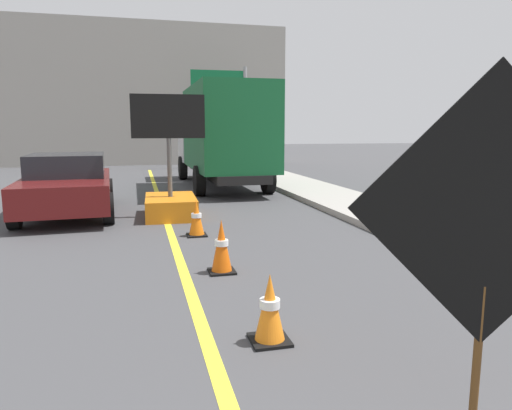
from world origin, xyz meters
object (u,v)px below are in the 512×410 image
object	(u,v)px
roadwork_sign	(489,215)
traffic_cone_mid_lane	(222,247)
arrow_board_trailer	(170,195)
traffic_cone_far_lane	(196,218)
box_truck	(222,134)
traffic_cone_near_sign	(270,309)
highway_guide_sign	(230,99)
pickup_car	(68,184)

from	to	relation	value
roadwork_sign	traffic_cone_mid_lane	size ratio (longest dim) A/B	3.16
arrow_board_trailer	traffic_cone_far_lane	size ratio (longest dim) A/B	4.01
box_truck	traffic_cone_near_sign	distance (m)	12.00
box_truck	highway_guide_sign	xyz separation A→B (m)	(1.80, 7.72, 1.64)
highway_guide_sign	traffic_cone_far_lane	distance (m)	15.70
traffic_cone_mid_lane	traffic_cone_far_lane	world-z (taller)	traffic_cone_mid_lane
roadwork_sign	traffic_cone_far_lane	bearing A→B (deg)	98.23
roadwork_sign	traffic_cone_mid_lane	xyz separation A→B (m)	(-0.85, 3.95, -1.11)
box_truck	traffic_cone_far_lane	bearing A→B (deg)	-103.75
traffic_cone_near_sign	traffic_cone_mid_lane	xyz separation A→B (m)	(-0.06, 2.22, 0.04)
traffic_cone_mid_lane	traffic_cone_near_sign	bearing A→B (deg)	-88.56
traffic_cone_near_sign	traffic_cone_mid_lane	distance (m)	2.22
traffic_cone_far_lane	pickup_car	bearing A→B (deg)	130.78
box_truck	traffic_cone_mid_lane	size ratio (longest dim) A/B	10.10
pickup_car	highway_guide_sign	size ratio (longest dim) A/B	0.90
roadwork_sign	traffic_cone_far_lane	distance (m)	6.44
roadwork_sign	arrow_board_trailer	world-z (taller)	arrow_board_trailer
traffic_cone_near_sign	highway_guide_sign	bearing A→B (deg)	79.94
arrow_board_trailer	traffic_cone_near_sign	distance (m)	6.67
highway_guide_sign	traffic_cone_far_lane	world-z (taller)	highway_guide_sign
traffic_cone_near_sign	traffic_cone_far_lane	bearing A→B (deg)	91.40
arrow_board_trailer	pickup_car	distance (m)	2.45
arrow_board_trailer	pickup_car	world-z (taller)	arrow_board_trailer
box_truck	traffic_cone_far_lane	size ratio (longest dim) A/B	11.08
pickup_car	traffic_cone_mid_lane	size ratio (longest dim) A/B	6.09
arrow_board_trailer	traffic_cone_mid_lane	size ratio (longest dim) A/B	3.65
traffic_cone_mid_lane	box_truck	bearing A→B (deg)	79.82
highway_guide_sign	traffic_cone_mid_lane	distance (m)	17.92
box_truck	traffic_cone_near_sign	world-z (taller)	box_truck
arrow_board_trailer	traffic_cone_mid_lane	bearing A→B (deg)	-85.13
arrow_board_trailer	highway_guide_sign	world-z (taller)	highway_guide_sign
pickup_car	traffic_cone_near_sign	distance (m)	8.03
traffic_cone_near_sign	traffic_cone_far_lane	size ratio (longest dim) A/B	0.97
arrow_board_trailer	pickup_car	size ratio (longest dim) A/B	0.60
roadwork_sign	traffic_cone_far_lane	world-z (taller)	roadwork_sign
arrow_board_trailer	roadwork_sign	bearing A→B (deg)	-81.65
box_truck	highway_guide_sign	size ratio (longest dim) A/B	1.49
pickup_car	traffic_cone_mid_lane	bearing A→B (deg)	-63.59
box_truck	highway_guide_sign	distance (m)	8.10
arrow_board_trailer	traffic_cone_mid_lane	world-z (taller)	arrow_board_trailer
pickup_car	traffic_cone_mid_lane	xyz separation A→B (m)	(2.65, -5.33, -0.33)
roadwork_sign	traffic_cone_mid_lane	distance (m)	4.19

